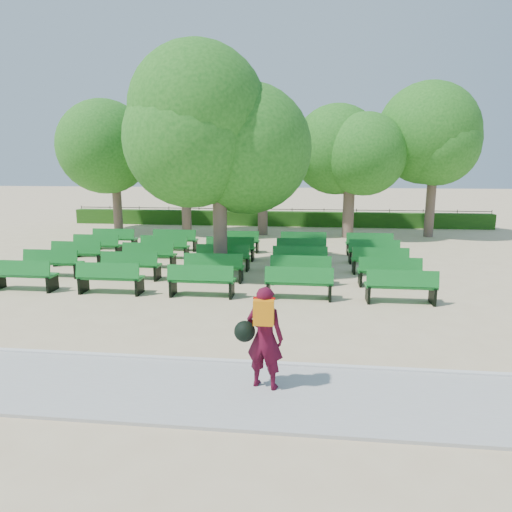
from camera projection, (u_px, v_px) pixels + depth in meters
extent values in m
plane|color=tan|center=(245.00, 282.00, 15.02)|extent=(120.00, 120.00, 0.00)
cube|color=#A9A9A4|center=(185.00, 390.00, 7.81)|extent=(30.00, 2.20, 0.06)
cube|color=silver|center=(201.00, 361.00, 8.93)|extent=(30.00, 0.12, 0.10)
cube|color=#214F14|center=(276.00, 219.00, 28.56)|extent=(26.00, 0.70, 0.90)
cube|color=#137124|center=(224.00, 257.00, 16.74)|extent=(1.95, 0.57, 0.06)
cube|color=#137124|center=(223.00, 251.00, 16.47)|extent=(1.94, 0.17, 0.45)
cylinder|color=brown|center=(220.00, 229.00, 15.43)|extent=(0.47, 0.47, 3.35)
ellipsoid|color=#29701E|center=(219.00, 135.00, 14.81)|extent=(5.15, 5.15, 4.64)
imported|color=#460A1D|center=(265.00, 338.00, 7.71)|extent=(0.74, 0.58, 1.79)
cube|color=orange|center=(264.00, 312.00, 7.41)|extent=(0.33, 0.17, 0.42)
sphere|color=black|center=(245.00, 331.00, 7.67)|extent=(0.36, 0.36, 0.36)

